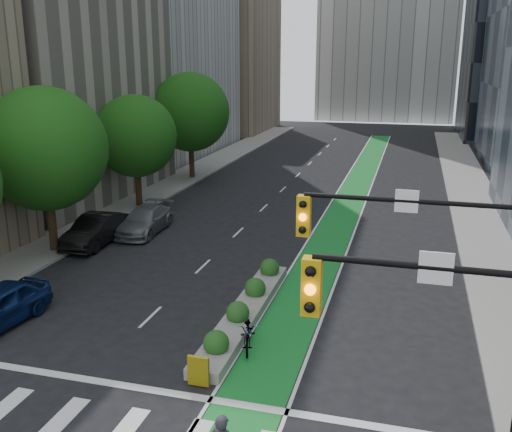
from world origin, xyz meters
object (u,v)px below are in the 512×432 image
Objects in this scene: parked_car_left_mid at (95,230)px; median_planter at (245,308)px; bicycle at (248,333)px; parked_car_left_far at (145,220)px.

median_planter is at bearing -33.64° from parked_car_left_mid.
parked_car_left_mid reaches higher than median_planter.
median_planter is 4.79× the size of bicycle.
parked_car_left_mid is at bearing -122.63° from parked_car_left_far.
parked_car_left_mid is 3.25m from parked_car_left_far.
median_planter is 1.97× the size of parked_car_left_far.
parked_car_left_far is at bearing 133.72° from median_planter.
parked_car_left_mid is 0.97× the size of parked_car_left_far.
parked_car_left_mid is (-10.70, 6.68, 0.46)m from median_planter.
median_planter is 2.50m from bicycle.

